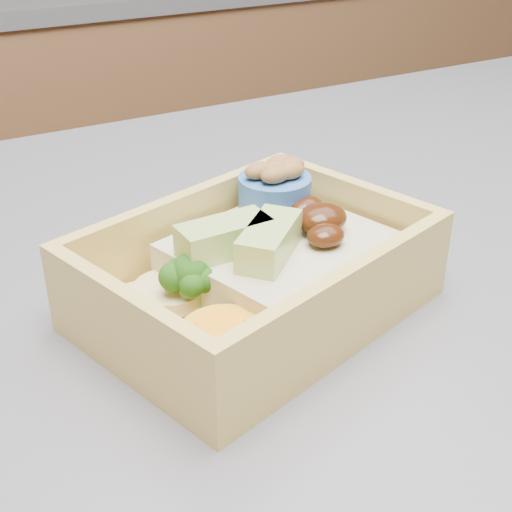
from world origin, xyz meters
TOP-DOWN VIEW (x-y plane):
  - bento_box at (-0.20, -0.03)m, footprint 0.21×0.18m

SIDE VIEW (x-z plane):
  - bento_box at x=-0.20m, z-range 0.91..0.98m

